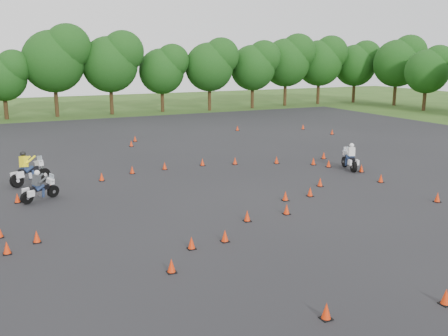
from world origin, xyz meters
TOP-DOWN VIEW (x-y plane):
  - ground at (0.00, 0.00)m, footprint 140.00×140.00m
  - asphalt_pad at (0.00, 6.00)m, footprint 62.00×62.00m
  - treeline at (3.63, 34.74)m, footprint 87.46×32.83m
  - traffic_cones at (-0.59, 5.49)m, footprint 36.55×32.74m
  - rider_grey at (-8.85, 6.19)m, footprint 2.09×1.51m
  - rider_yellow at (-8.92, 9.64)m, footprint 2.46×1.84m
  - rider_white at (9.04, 5.07)m, footprint 1.32×2.26m

SIDE VIEW (x-z plane):
  - ground at x=0.00m, z-range 0.00..0.00m
  - asphalt_pad at x=0.00m, z-range 0.01..0.01m
  - traffic_cones at x=-0.59m, z-range 0.01..0.46m
  - rider_grey at x=-8.85m, z-range 0.00..1.58m
  - rider_white at x=9.04m, z-range 0.00..1.67m
  - rider_yellow at x=-8.92m, z-range 0.00..1.87m
  - treeline at x=3.63m, z-range -0.74..10.02m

